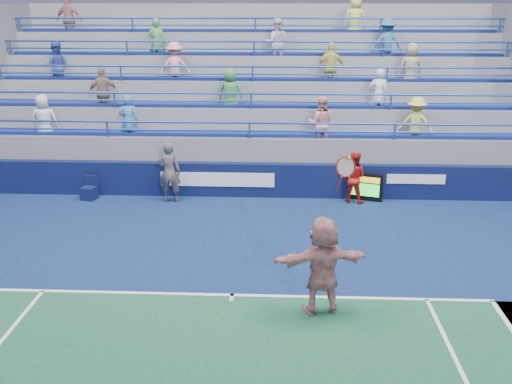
{
  "coord_description": "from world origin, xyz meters",
  "views": [
    {
      "loc": [
        1.0,
        -10.75,
        5.98
      ],
      "look_at": [
        0.4,
        2.5,
        1.5
      ],
      "focal_mm": 40.0,
      "sensor_mm": 36.0,
      "label": 1
    }
  ],
  "objects_px": {
    "serve_speed_board": "(362,187)",
    "judge_chair": "(89,192)",
    "tennis_player": "(323,265)",
    "line_judge": "(169,172)",
    "ball_girl": "(353,177)"
  },
  "relations": [
    {
      "from": "serve_speed_board",
      "to": "tennis_player",
      "type": "bearing_deg",
      "value": -104.0
    },
    {
      "from": "line_judge",
      "to": "ball_girl",
      "type": "relative_size",
      "value": 1.2
    },
    {
      "from": "serve_speed_board",
      "to": "ball_girl",
      "type": "distance_m",
      "value": 0.52
    },
    {
      "from": "serve_speed_board",
      "to": "line_judge",
      "type": "height_order",
      "value": "line_judge"
    },
    {
      "from": "tennis_player",
      "to": "line_judge",
      "type": "relative_size",
      "value": 1.7
    },
    {
      "from": "judge_chair",
      "to": "ball_girl",
      "type": "relative_size",
      "value": 0.47
    },
    {
      "from": "judge_chair",
      "to": "line_judge",
      "type": "bearing_deg",
      "value": -1.43
    },
    {
      "from": "serve_speed_board",
      "to": "judge_chair",
      "type": "bearing_deg",
      "value": -177.76
    },
    {
      "from": "serve_speed_board",
      "to": "judge_chair",
      "type": "height_order",
      "value": "serve_speed_board"
    },
    {
      "from": "judge_chair",
      "to": "serve_speed_board",
      "type": "bearing_deg",
      "value": 2.24
    },
    {
      "from": "line_judge",
      "to": "ball_girl",
      "type": "height_order",
      "value": "line_judge"
    },
    {
      "from": "ball_girl",
      "to": "judge_chair",
      "type": "bearing_deg",
      "value": 19.68
    },
    {
      "from": "serve_speed_board",
      "to": "line_judge",
      "type": "xyz_separation_m",
      "value": [
        -5.98,
        -0.4,
        0.52
      ]
    },
    {
      "from": "serve_speed_board",
      "to": "line_judge",
      "type": "relative_size",
      "value": 0.65
    },
    {
      "from": "serve_speed_board",
      "to": "tennis_player",
      "type": "relative_size",
      "value": 0.38
    }
  ]
}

